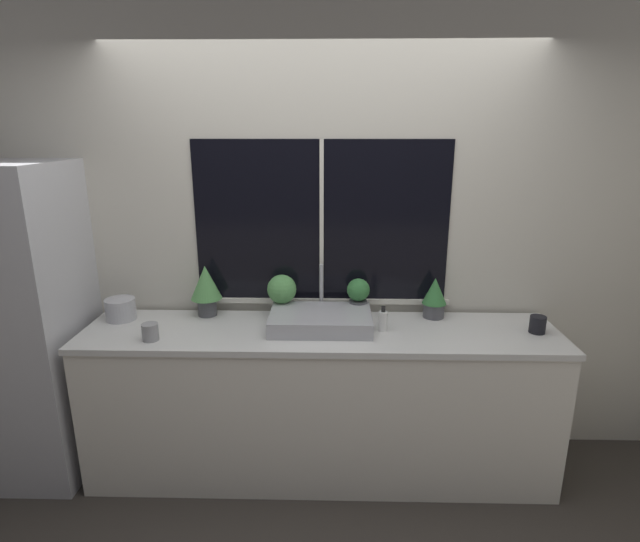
{
  "coord_description": "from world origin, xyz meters",
  "views": [
    {
      "loc": [
        0.06,
        -2.35,
        2.03
      ],
      "look_at": [
        -0.0,
        0.29,
        1.27
      ],
      "focal_mm": 28.0,
      "sensor_mm": 36.0,
      "label": 1
    }
  ],
  "objects": [
    {
      "name": "ground_plane",
      "position": [
        0.0,
        0.0,
        0.0
      ],
      "size": [
        14.0,
        14.0,
        0.0
      ],
      "primitive_type": "plane",
      "color": "#38332D"
    },
    {
      "name": "wall_back",
      "position": [
        0.0,
        0.64,
        1.35
      ],
      "size": [
        8.0,
        0.09,
        2.7
      ],
      "color": "beige",
      "rests_on": "ground_plane"
    },
    {
      "name": "wall_left",
      "position": [
        -2.37,
        1.5,
        1.35
      ],
      "size": [
        0.06,
        7.0,
        2.7
      ],
      "color": "beige",
      "rests_on": "ground_plane"
    },
    {
      "name": "wall_right",
      "position": [
        2.37,
        1.5,
        1.35
      ],
      "size": [
        0.06,
        7.0,
        2.7
      ],
      "color": "beige",
      "rests_on": "ground_plane"
    },
    {
      "name": "counter",
      "position": [
        0.0,
        0.29,
        0.46
      ],
      "size": [
        2.72,
        0.6,
        0.92
      ],
      "color": "silver",
      "rests_on": "ground_plane"
    },
    {
      "name": "refrigerator",
      "position": [
        -1.75,
        0.32,
        0.93
      ],
      "size": [
        0.68,
        0.72,
        1.86
      ],
      "color": "#B7B7BC",
      "rests_on": "ground_plane"
    },
    {
      "name": "sink",
      "position": [
        -0.0,
        0.33,
        0.97
      ],
      "size": [
        0.58,
        0.43,
        0.32
      ],
      "color": "#ADADB2",
      "rests_on": "counter"
    },
    {
      "name": "potted_plant_far_left",
      "position": [
        -0.7,
        0.5,
        1.11
      ],
      "size": [
        0.19,
        0.19,
        0.31
      ],
      "color": "#4C4C51",
      "rests_on": "counter"
    },
    {
      "name": "potted_plant_center_left",
      "position": [
        -0.24,
        0.5,
        1.08
      ],
      "size": [
        0.18,
        0.18,
        0.26
      ],
      "color": "#4C4C51",
      "rests_on": "counter"
    },
    {
      "name": "potted_plant_center_right",
      "position": [
        0.22,
        0.5,
        1.05
      ],
      "size": [
        0.14,
        0.14,
        0.24
      ],
      "color": "#4C4C51",
      "rests_on": "counter"
    },
    {
      "name": "potted_plant_far_right",
      "position": [
        0.68,
        0.5,
        1.05
      ],
      "size": [
        0.14,
        0.14,
        0.25
      ],
      "color": "#4C4C51",
      "rests_on": "counter"
    },
    {
      "name": "soap_bottle",
      "position": [
        0.35,
        0.29,
        0.98
      ],
      "size": [
        0.05,
        0.05,
        0.15
      ],
      "color": "white",
      "rests_on": "counter"
    },
    {
      "name": "mug_black",
      "position": [
        1.22,
        0.28,
        0.97
      ],
      "size": [
        0.09,
        0.09,
        0.1
      ],
      "color": "black",
      "rests_on": "counter"
    },
    {
      "name": "mug_grey",
      "position": [
        -0.92,
        0.12,
        0.97
      ],
      "size": [
        0.09,
        0.09,
        0.09
      ],
      "color": "gray",
      "rests_on": "counter"
    },
    {
      "name": "kettle",
      "position": [
        -1.2,
        0.42,
        0.99
      ],
      "size": [
        0.18,
        0.18,
        0.14
      ],
      "color": "#B2B2B7",
      "rests_on": "counter"
    }
  ]
}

